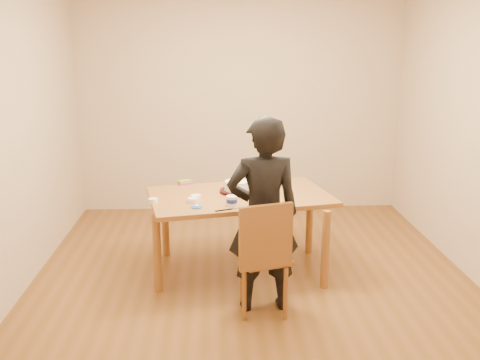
{
  "coord_description": "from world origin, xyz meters",
  "views": [
    {
      "loc": [
        -0.33,
        -4.4,
        2.13
      ],
      "look_at": [
        -0.1,
        0.25,
        0.9
      ],
      "focal_mm": 40.0,
      "sensor_mm": 36.0,
      "label": 1
    }
  ],
  "objects_px": {
    "dining_chair": "(263,258)",
    "cake": "(237,186)",
    "cake_plate": "(237,191)",
    "person": "(263,215)",
    "dining_table": "(240,197)"
  },
  "relations": [
    {
      "from": "dining_chair",
      "to": "cake",
      "type": "distance_m",
      "value": 0.94
    },
    {
      "from": "dining_chair",
      "to": "cake_plate",
      "type": "bearing_deg",
      "value": 85.12
    },
    {
      "from": "cake",
      "to": "person",
      "type": "relative_size",
      "value": 0.15
    },
    {
      "from": "cake_plate",
      "to": "person",
      "type": "height_order",
      "value": "person"
    },
    {
      "from": "dining_table",
      "to": "dining_chair",
      "type": "height_order",
      "value": "dining_table"
    },
    {
      "from": "cake",
      "to": "dining_table",
      "type": "bearing_deg",
      "value": -70.66
    },
    {
      "from": "cake_plate",
      "to": "person",
      "type": "bearing_deg",
      "value": -77.67
    },
    {
      "from": "dining_table",
      "to": "cake",
      "type": "xyz_separation_m",
      "value": [
        -0.03,
        0.07,
        0.08
      ]
    },
    {
      "from": "dining_table",
      "to": "person",
      "type": "relative_size",
      "value": 1.02
    },
    {
      "from": "dining_table",
      "to": "cake_plate",
      "type": "relative_size",
      "value": 5.13
    },
    {
      "from": "cake_plate",
      "to": "person",
      "type": "xyz_separation_m",
      "value": [
        0.18,
        -0.8,
        0.03
      ]
    },
    {
      "from": "dining_chair",
      "to": "person",
      "type": "bearing_deg",
      "value": 73.42
    },
    {
      "from": "dining_chair",
      "to": "cake_plate",
      "type": "height_order",
      "value": "cake_plate"
    },
    {
      "from": "dining_table",
      "to": "person",
      "type": "height_order",
      "value": "person"
    },
    {
      "from": "dining_chair",
      "to": "cake",
      "type": "xyz_separation_m",
      "value": [
        -0.18,
        0.85,
        0.36
      ]
    }
  ]
}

